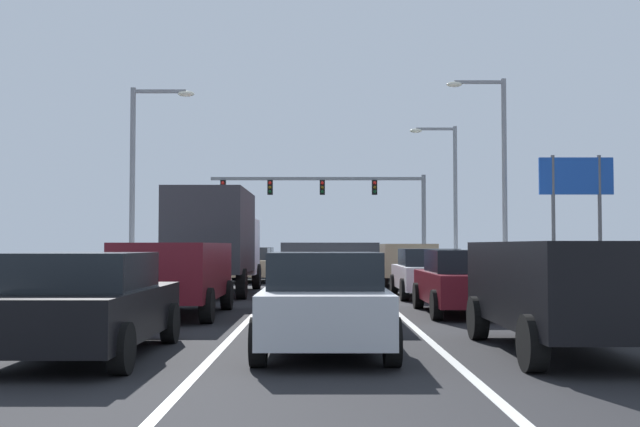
% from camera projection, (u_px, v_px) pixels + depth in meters
% --- Properties ---
extents(ground_plane, '(120.00, 120.00, 0.00)m').
position_uv_depth(ground_plane, '(325.00, 301.00, 22.44)').
color(ground_plane, black).
extents(lane_stripe_between_right_lane_and_center_lane, '(0.14, 50.07, 0.01)m').
position_uv_depth(lane_stripe_between_right_lane_and_center_lane, '(372.00, 291.00, 26.98)').
color(lane_stripe_between_right_lane_and_center_lane, silver).
rests_on(lane_stripe_between_right_lane_and_center_lane, ground).
extents(lane_stripe_between_center_lane_and_left_lane, '(0.14, 50.07, 0.01)m').
position_uv_depth(lane_stripe_between_center_lane_and_left_lane, '(276.00, 291.00, 26.98)').
color(lane_stripe_between_center_lane_and_left_lane, silver).
rests_on(lane_stripe_between_center_lane_and_left_lane, ground).
extents(snow_bank_right_shoulder, '(1.72, 50.07, 0.78)m').
position_uv_depth(snow_bank_right_shoulder, '(523.00, 280.00, 27.00)').
color(snow_bank_right_shoulder, white).
rests_on(snow_bank_right_shoulder, ground).
extents(snow_bank_left_shoulder, '(1.57, 50.07, 0.57)m').
position_uv_depth(snow_bank_left_shoulder, '(125.00, 283.00, 26.99)').
color(snow_bank_left_shoulder, white).
rests_on(snow_bank_left_shoulder, ground).
extents(suv_black_right_lane_nearest, '(2.16, 4.90, 1.67)m').
position_uv_depth(suv_black_right_lane_nearest, '(565.00, 285.00, 11.48)').
color(suv_black_right_lane_nearest, black).
rests_on(suv_black_right_lane_nearest, ground).
extents(sedan_maroon_right_lane_second, '(2.00, 4.50, 1.51)m').
position_uv_depth(sedan_maroon_right_lane_second, '(464.00, 281.00, 18.05)').
color(sedan_maroon_right_lane_second, maroon).
rests_on(sedan_maroon_right_lane_second, ground).
extents(sedan_white_right_lane_third, '(2.00, 4.50, 1.51)m').
position_uv_depth(sedan_white_right_lane_third, '(427.00, 273.00, 23.74)').
color(sedan_white_right_lane_third, silver).
rests_on(sedan_white_right_lane_third, ground).
extents(suv_tan_right_lane_fourth, '(2.16, 4.90, 1.67)m').
position_uv_depth(suv_tan_right_lane_fourth, '(405.00, 260.00, 30.36)').
color(suv_tan_right_lane_fourth, '#937F60').
rests_on(suv_tan_right_lane_fourth, ground).
extents(suv_green_right_lane_fifth, '(2.16, 4.90, 1.67)m').
position_uv_depth(suv_green_right_lane_fifth, '(391.00, 258.00, 36.74)').
color(suv_green_right_lane_fifth, '#1E5633').
rests_on(suv_green_right_lane_fifth, ground).
extents(sedan_silver_center_lane_nearest, '(2.00, 4.50, 1.51)m').
position_uv_depth(sedan_silver_center_lane_nearest, '(324.00, 301.00, 11.74)').
color(sedan_silver_center_lane_nearest, '#B7BABF').
rests_on(sedan_silver_center_lane_nearest, ground).
extents(suv_charcoal_center_lane_second, '(2.16, 4.90, 1.67)m').
position_uv_depth(suv_charcoal_center_lane_second, '(329.00, 272.00, 17.51)').
color(suv_charcoal_center_lane_second, '#38383D').
rests_on(suv_charcoal_center_lane_second, ground).
extents(suv_red_center_lane_third, '(2.16, 4.90, 1.67)m').
position_uv_depth(suv_red_center_lane_third, '(321.00, 264.00, 24.45)').
color(suv_red_center_lane_third, maroon).
rests_on(suv_red_center_lane_third, ground).
extents(suv_navy_center_lane_fourth, '(2.16, 4.90, 1.67)m').
position_uv_depth(suv_navy_center_lane_fourth, '(329.00, 260.00, 30.77)').
color(suv_navy_center_lane_fourth, navy).
rests_on(suv_navy_center_lane_fourth, ground).
extents(suv_gray_center_lane_fifth, '(2.16, 4.90, 1.67)m').
position_uv_depth(suv_gray_center_lane_fifth, '(322.00, 257.00, 37.63)').
color(suv_gray_center_lane_fifth, slate).
rests_on(suv_gray_center_lane_fifth, ground).
extents(sedan_black_left_lane_nearest, '(2.00, 4.50, 1.51)m').
position_uv_depth(sedan_black_left_lane_nearest, '(87.00, 304.00, 11.10)').
color(sedan_black_left_lane_nearest, black).
rests_on(sedan_black_left_lane_nearest, ground).
extents(suv_maroon_left_lane_second, '(2.16, 4.90, 1.67)m').
position_uv_depth(suv_maroon_left_lane_second, '(176.00, 271.00, 17.56)').
color(suv_maroon_left_lane_second, maroon).
rests_on(suv_maroon_left_lane_second, ground).
extents(box_truck_left_lane_third, '(2.53, 7.20, 3.36)m').
position_uv_depth(box_truck_left_lane_third, '(215.00, 237.00, 25.47)').
color(box_truck_left_lane_third, silver).
rests_on(box_truck_left_lane_third, ground).
extents(sedan_tan_left_lane_fourth, '(2.00, 4.50, 1.51)m').
position_uv_depth(sedan_tan_left_lane_fourth, '(250.00, 265.00, 33.89)').
color(sedan_tan_left_lane_fourth, '#937F60').
rests_on(sedan_tan_left_lane_fourth, ground).
extents(sedan_green_left_lane_fifth, '(2.00, 4.50, 1.51)m').
position_uv_depth(sedan_green_left_lane_fifth, '(257.00, 262.00, 39.83)').
color(sedan_green_left_lane_fifth, '#1E5633').
rests_on(sedan_green_left_lane_fifth, ground).
extents(traffic_light_gantry, '(14.00, 0.47, 6.20)m').
position_uv_depth(traffic_light_gantry, '(342.00, 195.00, 49.91)').
color(traffic_light_gantry, slate).
rests_on(traffic_light_gantry, ground).
extents(street_lamp_right_mid, '(2.66, 0.36, 9.03)m').
position_uv_depth(street_lamp_right_mid, '(497.00, 161.00, 34.03)').
color(street_lamp_right_mid, gray).
rests_on(street_lamp_right_mid, ground).
extents(street_lamp_right_far, '(2.66, 0.36, 8.32)m').
position_uv_depth(street_lamp_right_far, '(449.00, 186.00, 43.11)').
color(street_lamp_right_far, gray).
rests_on(street_lamp_right_far, ground).
extents(street_lamp_left_mid, '(2.66, 0.36, 8.16)m').
position_uv_depth(street_lamp_left_mid, '(141.00, 166.00, 31.75)').
color(street_lamp_left_mid, gray).
rests_on(street_lamp_left_mid, ground).
extents(roadside_sign_right, '(3.20, 0.16, 5.50)m').
position_uv_depth(roadside_sign_right, '(576.00, 189.00, 33.05)').
color(roadside_sign_right, '#59595B').
rests_on(roadside_sign_right, ground).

